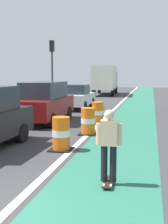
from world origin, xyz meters
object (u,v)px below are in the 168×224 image
(delivery_truck_down_block, at_px, (105,79))
(pedestrian_crossing, at_px, (48,94))
(traffic_barrel_back, at_px, (98,113))
(parked_sedan_third, at_px, (76,97))
(traffic_light_corner, at_px, (52,60))
(traffic_barrel_front, at_px, (61,134))
(traffic_barrel_mid, at_px, (88,121))
(skateboarder_on_lane, at_px, (109,145))
(parked_suv_second, at_px, (44,102))

(delivery_truck_down_block, bearing_deg, pedestrian_crossing, -103.00)
(traffic_barrel_back, bearing_deg, parked_sedan_third, 113.24)
(traffic_light_corner, xyz_separation_m, pedestrian_crossing, (0.04, -1.19, -2.64))
(traffic_barrel_front, xyz_separation_m, traffic_barrel_mid, (0.33, 2.69, 0.00))
(traffic_barrel_back, bearing_deg, traffic_barrel_front, -92.92)
(pedestrian_crossing, bearing_deg, traffic_light_corner, 92.02)
(parked_sedan_third, distance_m, traffic_barrel_front, 11.39)
(skateboarder_on_lane, xyz_separation_m, parked_sedan_third, (-4.19, 13.87, -0.08))
(traffic_barrel_mid, bearing_deg, traffic_barrel_back, 91.29)
(traffic_barrel_front, distance_m, pedestrian_crossing, 14.46)
(traffic_barrel_mid, xyz_separation_m, pedestrian_crossing, (-5.46, 10.82, 0.33))
(traffic_barrel_back, relative_size, pedestrian_crossing, 0.68)
(parked_sedan_third, relative_size, delivery_truck_down_block, 0.54)
(skateboarder_on_lane, xyz_separation_m, traffic_barrel_front, (-1.92, 2.72, -0.38))
(parked_suv_second, bearing_deg, skateboarder_on_lane, -61.21)
(parked_sedan_third, bearing_deg, skateboarder_on_lane, -73.20)
(delivery_truck_down_block, bearing_deg, traffic_barrel_back, -82.51)
(traffic_barrel_front, xyz_separation_m, traffic_light_corner, (-5.17, 14.71, 2.97))
(parked_suv_second, height_order, traffic_light_corner, traffic_light_corner)
(parked_sedan_third, xyz_separation_m, delivery_truck_down_block, (-0.11, 14.26, 1.01))
(skateboarder_on_lane, relative_size, parked_suv_second, 0.37)
(traffic_barrel_back, height_order, delivery_truck_down_block, delivery_truck_down_block)
(skateboarder_on_lane, relative_size, traffic_barrel_front, 1.55)
(parked_suv_second, distance_m, traffic_barrel_front, 5.80)
(skateboarder_on_lane, relative_size, traffic_barrel_mid, 1.55)
(parked_sedan_third, distance_m, delivery_truck_down_block, 14.29)
(skateboarder_on_lane, height_order, traffic_barrel_back, skateboarder_on_lane)
(skateboarder_on_lane, distance_m, parked_suv_second, 9.07)
(traffic_barrel_front, distance_m, delivery_truck_down_block, 25.56)
(skateboarder_on_lane, bearing_deg, pedestrian_crossing, 113.47)
(traffic_barrel_front, bearing_deg, traffic_barrel_back, 87.08)
(skateboarder_on_lane, distance_m, parked_sedan_third, 14.49)
(skateboarder_on_lane, bearing_deg, traffic_light_corner, 112.14)
(delivery_truck_down_block, bearing_deg, parked_sedan_third, -89.54)
(delivery_truck_down_block, distance_m, traffic_light_corner, 11.18)
(traffic_barrel_mid, bearing_deg, pedestrian_crossing, 116.75)
(parked_suv_second, bearing_deg, delivery_truck_down_block, 89.82)
(skateboarder_on_lane, distance_m, delivery_truck_down_block, 28.47)
(delivery_truck_down_block, xyz_separation_m, pedestrian_crossing, (-2.75, -11.89, -0.98))
(parked_sedan_third, bearing_deg, parked_suv_second, -91.73)
(parked_suv_second, height_order, traffic_barrel_front, parked_suv_second)
(traffic_barrel_back, relative_size, traffic_light_corner, 0.21)
(traffic_barrel_back, xyz_separation_m, delivery_truck_down_block, (-2.65, 20.16, 1.31))
(traffic_barrel_back, height_order, traffic_light_corner, traffic_light_corner)
(traffic_barrel_front, distance_m, traffic_barrel_mid, 2.71)
(traffic_light_corner, bearing_deg, traffic_barrel_mid, -65.41)
(parked_suv_second, height_order, traffic_barrel_back, parked_suv_second)
(traffic_barrel_front, xyz_separation_m, delivery_truck_down_block, (-2.38, 25.41, 1.31))
(skateboarder_on_lane, xyz_separation_m, traffic_light_corner, (-7.09, 17.42, 2.59))
(delivery_truck_down_block, distance_m, pedestrian_crossing, 12.24)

